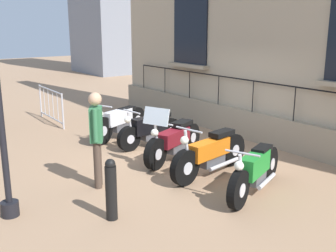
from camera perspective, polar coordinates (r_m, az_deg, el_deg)
name	(u,v)px	position (r m, az deg, el deg)	size (l,w,h in m)	color
ground_plane	(183,157)	(9.26, 2.08, -4.42)	(60.00, 60.00, 0.00)	#9E7A5B
motorcycle_white	(119,122)	(10.77, -6.89, 0.57)	(2.06, 0.94, 0.99)	black
motorcycle_black	(150,130)	(10.00, -2.54, -0.50)	(1.93, 0.63, 0.97)	black
motorcycle_maroon	(174,141)	(8.97, 0.83, -2.12)	(2.09, 1.04, 1.31)	black
motorcycle_orange	(210,154)	(8.14, 6.01, -3.95)	(2.23, 0.67, 1.08)	black
motorcycle_green	(255,171)	(7.38, 12.20, -6.19)	(2.08, 0.96, 0.95)	black
crowd_barrier	(51,105)	(12.86, -16.21, 2.93)	(0.12, 2.05, 1.05)	#B7B7BF
bollard	(111,189)	(6.33, -8.04, -8.83)	(0.18, 0.18, 0.99)	black
pedestrian_walking	(97,134)	(7.45, -10.06, -1.12)	(0.37, 0.47, 1.78)	#47382D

